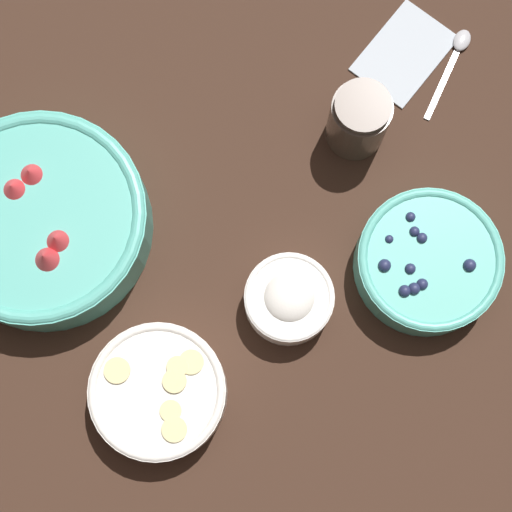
{
  "coord_description": "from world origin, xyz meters",
  "views": [
    {
      "loc": [
        0.18,
        0.22,
        1.07
      ],
      "look_at": [
        0.06,
        0.05,
        0.05
      ],
      "focal_mm": 60.0,
      "sensor_mm": 36.0,
      "label": 1
    }
  ],
  "objects_px": {
    "bowl_blueberries": "(428,262)",
    "bowl_bananas": "(159,392)",
    "bowl_cream": "(289,299)",
    "bowl_strawberries": "(41,221)",
    "jar_chocolate": "(358,121)"
  },
  "relations": [
    {
      "from": "bowl_blueberries",
      "to": "bowl_bananas",
      "type": "xyz_separation_m",
      "value": [
        0.36,
        -0.05,
        0.0
      ]
    },
    {
      "from": "bowl_cream",
      "to": "bowl_strawberries",
      "type": "bearing_deg",
      "value": -51.54
    },
    {
      "from": "bowl_strawberries",
      "to": "bowl_cream",
      "type": "distance_m",
      "value": 0.32
    },
    {
      "from": "bowl_blueberries",
      "to": "bowl_strawberries",
      "type": "bearing_deg",
      "value": -40.14
    },
    {
      "from": "bowl_strawberries",
      "to": "jar_chocolate",
      "type": "relative_size",
      "value": 2.64
    },
    {
      "from": "jar_chocolate",
      "to": "bowl_bananas",
      "type": "bearing_deg",
      "value": 19.78
    },
    {
      "from": "bowl_strawberries",
      "to": "bowl_blueberries",
      "type": "distance_m",
      "value": 0.48
    },
    {
      "from": "bowl_blueberries",
      "to": "jar_chocolate",
      "type": "relative_size",
      "value": 1.77
    },
    {
      "from": "bowl_blueberries",
      "to": "bowl_cream",
      "type": "relative_size",
      "value": 1.63
    },
    {
      "from": "bowl_strawberries",
      "to": "bowl_blueberries",
      "type": "bearing_deg",
      "value": 139.86
    },
    {
      "from": "bowl_bananas",
      "to": "bowl_cream",
      "type": "height_order",
      "value": "same"
    },
    {
      "from": "bowl_strawberries",
      "to": "jar_chocolate",
      "type": "distance_m",
      "value": 0.42
    },
    {
      "from": "bowl_strawberries",
      "to": "bowl_bananas",
      "type": "height_order",
      "value": "bowl_strawberries"
    },
    {
      "from": "bowl_bananas",
      "to": "jar_chocolate",
      "type": "distance_m",
      "value": 0.42
    },
    {
      "from": "bowl_bananas",
      "to": "jar_chocolate",
      "type": "height_order",
      "value": "jar_chocolate"
    }
  ]
}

